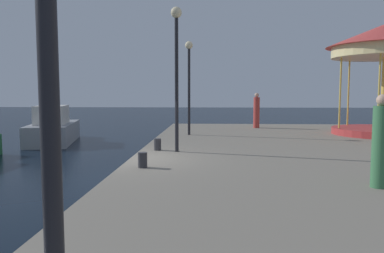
% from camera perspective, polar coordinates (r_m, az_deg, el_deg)
% --- Properties ---
extents(ground_plane, '(120.00, 120.00, 0.00)m').
position_cam_1_polar(ground_plane, '(11.54, -9.31, -8.68)').
color(ground_plane, black).
extents(quay_dock, '(14.63, 25.09, 0.80)m').
position_cam_1_polar(quay_dock, '(12.22, 26.73, -6.46)').
color(quay_dock, gray).
rests_on(quay_dock, ground).
extents(motorboat_grey, '(3.27, 5.83, 2.06)m').
position_cam_1_polar(motorboat_grey, '(22.01, -20.45, -0.32)').
color(motorboat_grey, gray).
rests_on(motorboat_grey, ground).
extents(lamp_post_mid_promenade, '(0.36, 0.36, 4.71)m').
position_cam_1_polar(lamp_post_mid_promenade, '(12.31, -2.39, 10.90)').
color(lamp_post_mid_promenade, black).
rests_on(lamp_post_mid_promenade, quay_dock).
extents(lamp_post_far_end, '(0.36, 0.36, 4.30)m').
position_cam_1_polar(lamp_post_far_end, '(17.27, -0.46, 8.46)').
color(lamp_post_far_end, black).
rests_on(lamp_post_far_end, quay_dock).
extents(bollard_north, '(0.24, 0.24, 0.40)m').
position_cam_1_polar(bollard_north, '(9.84, -7.57, -5.10)').
color(bollard_north, '#2D2D33').
rests_on(bollard_north, quay_dock).
extents(bollard_center, '(0.24, 0.24, 0.40)m').
position_cam_1_polar(bollard_center, '(12.72, -5.29, -2.75)').
color(bollard_center, '#2D2D33').
rests_on(bollard_center, quay_dock).
extents(person_mid_promenade, '(0.34, 0.34, 1.92)m').
position_cam_1_polar(person_mid_promenade, '(8.54, 26.91, -2.40)').
color(person_mid_promenade, '#387247').
rests_on(person_mid_promenade, quay_dock).
extents(person_near_carousel, '(0.34, 0.34, 1.95)m').
position_cam_1_polar(person_near_carousel, '(21.06, 9.85, 2.29)').
color(person_near_carousel, '#B23833').
rests_on(person_near_carousel, quay_dock).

